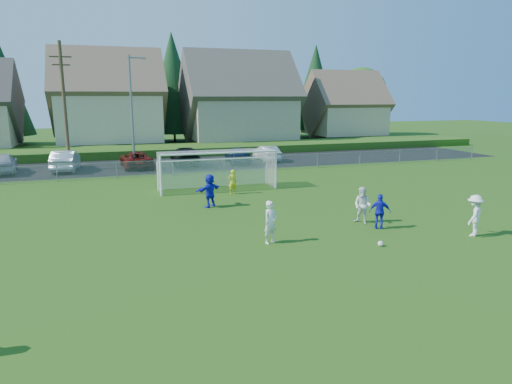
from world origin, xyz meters
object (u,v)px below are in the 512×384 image
player_white_b (362,205)px  goalkeeper (233,182)px  car_c (136,159)px  car_f (267,153)px  player_white_c (474,215)px  player_white_a (270,222)px  soccer_goal (217,164)px  car_a (2,163)px  car_e (238,155)px  soccer_ball (381,244)px  player_blue_a (380,212)px  car_b (65,161)px  car_d (185,156)px  player_blue_b (210,191)px

player_white_b → goalkeeper: bearing=173.6°
car_c → player_white_b: bearing=109.3°
car_f → player_white_c: bearing=92.1°
player_white_a → soccer_goal: bearing=62.8°
car_a → car_c: (9.98, -0.23, -0.14)m
goalkeeper → car_e: car_e is taller
car_c → soccer_goal: bearing=108.1°
soccer_ball → soccer_goal: 13.80m
player_blue_a → car_a: car_a is taller
car_b → car_d: 9.57m
player_white_b → car_d: size_ratio=0.32×
player_white_a → car_a: bearing=96.9°
player_blue_a → car_e: 21.56m
player_white_b → car_a: 28.27m
player_blue_b → goalkeeper: 3.48m
player_white_a → player_white_c: 8.76m
player_white_b → car_c: (-8.89, 20.81, -0.18)m
soccer_goal → car_a: bearing=142.5°
car_d → soccer_goal: 10.76m
player_blue_b → soccer_goal: soccer_goal is taller
player_blue_b → car_d: bearing=-126.6°
car_f → player_blue_a: bearing=84.0°
soccer_ball → goalkeeper: (-2.96, 11.41, 0.64)m
car_a → player_white_c: bearing=126.6°
soccer_ball → car_c: bearing=108.0°
player_white_a → player_blue_a: 5.37m
car_a → car_b: size_ratio=0.98×
player_white_a → car_f: bearing=46.1°
car_b → car_c: 5.47m
soccer_ball → player_blue_a: player_blue_a is taller
car_b → car_a: bearing=2.5°
player_white_a → player_blue_b: size_ratio=0.98×
player_blue_a → car_a: (-19.14, 22.08, 0.02)m
player_white_c → player_blue_b: 12.86m
soccer_ball → car_e: car_e is taller
player_blue_b → player_blue_a: bearing=102.7°
goalkeeper → car_f: size_ratio=0.36×
player_blue_b → goalkeeper: (2.04, 2.81, -0.14)m
player_white_b → car_d: (-4.79, 20.80, -0.09)m
player_white_b → car_e: 20.52m
player_white_a → player_white_c: size_ratio=0.98×
goalkeeper → player_white_b: bearing=111.4°
player_blue_a → car_a: size_ratio=0.33×
goalkeeper → car_e: (3.85, 12.30, 0.00)m
player_white_b → car_f: 21.47m
player_white_b → car_f: size_ratio=0.42×
goalkeeper → car_c: (-4.86, 12.59, -0.07)m
player_blue_b → soccer_ball: bearing=88.3°
goalkeeper → car_d: bearing=-91.2°
car_c → soccer_goal: 11.62m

